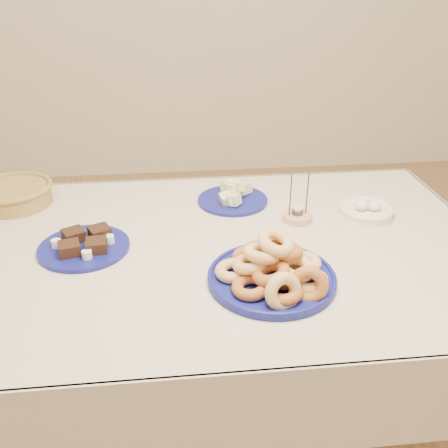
{
  "coord_description": "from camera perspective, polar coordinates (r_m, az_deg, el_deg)",
  "views": [
    {
      "loc": [
        -0.14,
        -1.34,
        1.54
      ],
      "look_at": [
        0.0,
        -0.05,
        0.85
      ],
      "focal_mm": 40.0,
      "sensor_mm": 36.0,
      "label": 1
    }
  ],
  "objects": [
    {
      "name": "ground",
      "position": [
        2.05,
        -0.16,
        -20.8
      ],
      "size": [
        5.0,
        5.0,
        0.0
      ],
      "primitive_type": "plane",
      "color": "#956E46",
      "rests_on": "ground"
    },
    {
      "name": "candle_holder",
      "position": [
        1.72,
        8.37,
        0.9
      ],
      "size": [
        0.11,
        0.11,
        0.17
      ],
      "rotation": [
        0.0,
        0.0,
        0.1
      ],
      "color": "tan",
      "rests_on": "dining_table"
    },
    {
      "name": "egg_bowl",
      "position": [
        1.81,
        15.96,
        1.59
      ],
      "size": [
        0.2,
        0.2,
        0.06
      ],
      "rotation": [
        0.0,
        0.0,
        0.06
      ],
      "color": "white",
      "rests_on": "dining_table"
    },
    {
      "name": "melon_plate",
      "position": [
        1.84,
        1.12,
        3.24
      ],
      "size": [
        0.29,
        0.29,
        0.09
      ],
      "rotation": [
        0.0,
        0.0,
        -0.12
      ],
      "color": "navy",
      "rests_on": "dining_table"
    },
    {
      "name": "brownie_plate",
      "position": [
        1.59,
        -15.66,
        -2.33
      ],
      "size": [
        0.34,
        0.34,
        0.05
      ],
      "rotation": [
        0.0,
        0.0,
        0.27
      ],
      "color": "navy",
      "rests_on": "dining_table"
    },
    {
      "name": "donut_platter",
      "position": [
        1.37,
        5.72,
        -5.35
      ],
      "size": [
        0.41,
        0.41,
        0.16
      ],
      "rotation": [
        0.0,
        0.0,
        0.18
      ],
      "color": "navy",
      "rests_on": "dining_table"
    },
    {
      "name": "dining_table",
      "position": [
        1.62,
        -0.19,
        -5.61
      ],
      "size": [
        1.71,
        1.11,
        0.75
      ],
      "color": "brown",
      "rests_on": "ground"
    },
    {
      "name": "wicker_basket",
      "position": [
        1.97,
        -22.93,
        3.21
      ],
      "size": [
        0.36,
        0.36,
        0.07
      ],
      "rotation": [
        0.0,
        0.0,
        -0.36
      ],
      "color": "olive",
      "rests_on": "dining_table"
    }
  ]
}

